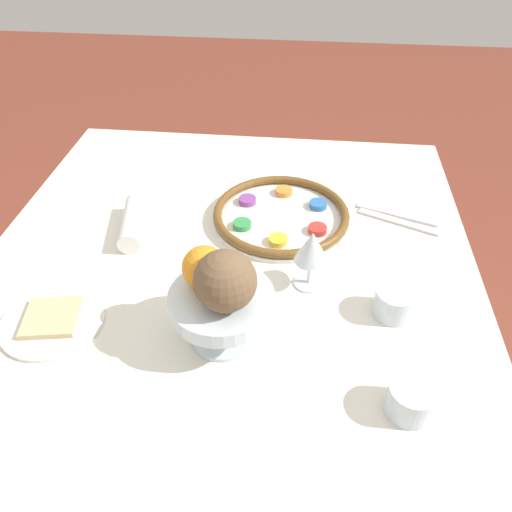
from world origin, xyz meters
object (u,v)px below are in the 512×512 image
at_px(wine_glass, 312,249).
at_px(cup_near, 411,399).
at_px(fruit_stand, 222,306).
at_px(orange_fruit, 204,268).
at_px(napkin_roll, 133,223).
at_px(bread_plate, 53,320).
at_px(cup_mid, 394,302).
at_px(coconut, 225,281).
at_px(seder_plate, 281,215).

bearing_deg(wine_glass, cup_near, 30.79).
relative_size(fruit_stand, orange_fruit, 2.37).
bearing_deg(napkin_roll, bread_plate, -13.35).
bearing_deg(cup_mid, fruit_stand, -73.57).
relative_size(napkin_roll, cup_mid, 2.25).
xyz_separation_m(orange_fruit, coconut, (0.04, 0.04, 0.01)).
relative_size(fruit_stand, cup_mid, 2.37).
distance_m(orange_fruit, cup_mid, 0.37).
distance_m(fruit_stand, bread_plate, 0.33).
distance_m(wine_glass, napkin_roll, 0.43).
height_order(orange_fruit, napkin_roll, orange_fruit).
xyz_separation_m(orange_fruit, bread_plate, (0.02, -0.29, -0.14)).
bearing_deg(orange_fruit, bread_plate, -85.29).
xyz_separation_m(cup_near, cup_mid, (-0.21, -0.00, 0.00)).
distance_m(fruit_stand, napkin_roll, 0.39).
relative_size(fruit_stand, bread_plate, 0.95).
bearing_deg(cup_mid, coconut, -69.73).
height_order(wine_glass, bread_plate, wine_glass).
relative_size(wine_glass, cup_near, 1.68).
height_order(bread_plate, cup_mid, cup_mid).
distance_m(wine_glass, fruit_stand, 0.22).
bearing_deg(bread_plate, napkin_roll, 166.65).
bearing_deg(cup_near, orange_fruit, -112.38).
bearing_deg(seder_plate, napkin_roll, -76.52).
distance_m(coconut, napkin_roll, 0.43).
bearing_deg(napkin_roll, coconut, 40.78).
relative_size(fruit_stand, coconut, 1.77).
bearing_deg(napkin_roll, fruit_stand, 41.27).
bearing_deg(cup_near, seder_plate, -154.23).
xyz_separation_m(bread_plate, napkin_roll, (-0.29, 0.07, 0.02)).
relative_size(seder_plate, cup_near, 4.15).
relative_size(fruit_stand, napkin_roll, 1.06).
bearing_deg(orange_fruit, napkin_roll, -139.96).
xyz_separation_m(bread_plate, cup_mid, (-0.09, 0.64, 0.02)).
height_order(seder_plate, wine_glass, wine_glass).
distance_m(coconut, bread_plate, 0.37).
bearing_deg(napkin_roll, cup_near, 54.32).
relative_size(wine_glass, orange_fruit, 1.68).
bearing_deg(bread_plate, wine_glass, 108.50).
bearing_deg(coconut, fruit_stand, -147.86).
xyz_separation_m(napkin_roll, cup_near, (0.41, 0.57, 0.00)).
height_order(coconut, cup_mid, coconut).
height_order(seder_plate, fruit_stand, fruit_stand).
xyz_separation_m(fruit_stand, coconut, (0.02, 0.01, 0.08)).
xyz_separation_m(napkin_roll, cup_mid, (0.20, 0.57, 0.00)).
height_order(bread_plate, cup_near, cup_near).
xyz_separation_m(wine_glass, cup_mid, (0.07, 0.16, -0.06)).
xyz_separation_m(wine_glass, cup_near, (0.28, 0.17, -0.06)).
bearing_deg(coconut, cup_mid, 110.27).
relative_size(wine_glass, coconut, 1.25).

